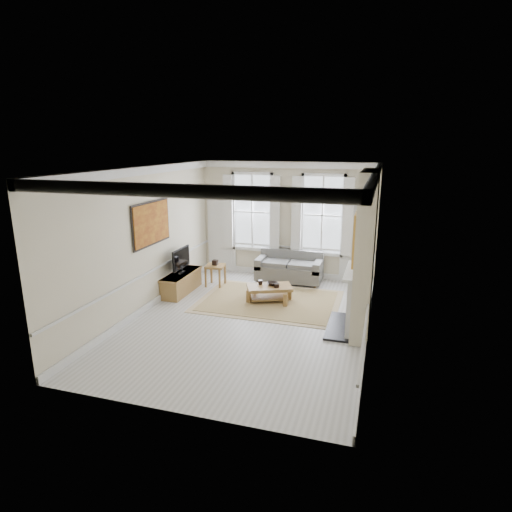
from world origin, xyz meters
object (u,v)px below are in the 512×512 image
(side_table, at_px, (215,269))
(coffee_table, at_px, (269,289))
(sofa, at_px, (290,269))
(tv_stand, at_px, (182,283))

(side_table, distance_m, coffee_table, 1.94)
(sofa, xyz_separation_m, coffee_table, (-0.12, -1.83, -0.02))
(sofa, bearing_deg, tv_stand, -144.36)
(side_table, distance_m, tv_stand, 1.05)
(sofa, distance_m, coffee_table, 1.83)
(sofa, relative_size, coffee_table, 1.47)
(coffee_table, relative_size, tv_stand, 0.84)
(sofa, distance_m, tv_stand, 3.16)
(sofa, bearing_deg, coffee_table, -93.84)
(side_table, xyz_separation_m, coffee_table, (1.77, -0.77, -0.16))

